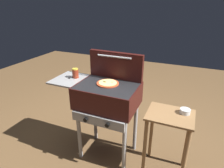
% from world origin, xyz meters
% --- Properties ---
extents(ground_plane, '(8.00, 8.00, 0.00)m').
position_xyz_m(ground_plane, '(0.00, 0.00, 0.00)').
color(ground_plane, brown).
extents(grill, '(0.96, 0.53, 0.90)m').
position_xyz_m(grill, '(-0.01, -0.00, 0.76)').
color(grill, '#38110F').
rests_on(grill, ground_plane).
extents(grill_lid_open, '(0.63, 0.09, 0.30)m').
position_xyz_m(grill_lid_open, '(0.00, 0.21, 1.05)').
color(grill_lid_open, '#38110F').
rests_on(grill_lid_open, grill).
extents(pizza_cheese, '(0.23, 0.23, 0.03)m').
position_xyz_m(pizza_cheese, '(-0.01, 0.03, 0.91)').
color(pizza_cheese, '#C64723').
rests_on(pizza_cheese, grill).
extents(sauce_jar, '(0.07, 0.07, 0.11)m').
position_xyz_m(sauce_jar, '(-0.42, 0.05, 0.95)').
color(sauce_jar, maroon).
rests_on(sauce_jar, grill).
extents(prep_table, '(0.44, 0.36, 0.71)m').
position_xyz_m(prep_table, '(0.66, 0.00, 0.51)').
color(prep_table, olive).
rests_on(prep_table, ground_plane).
extents(topping_bowl_near, '(0.10, 0.10, 0.04)m').
position_xyz_m(topping_bowl_near, '(0.78, 0.07, 0.73)').
color(topping_bowl_near, silver).
rests_on(topping_bowl_near, prep_table).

